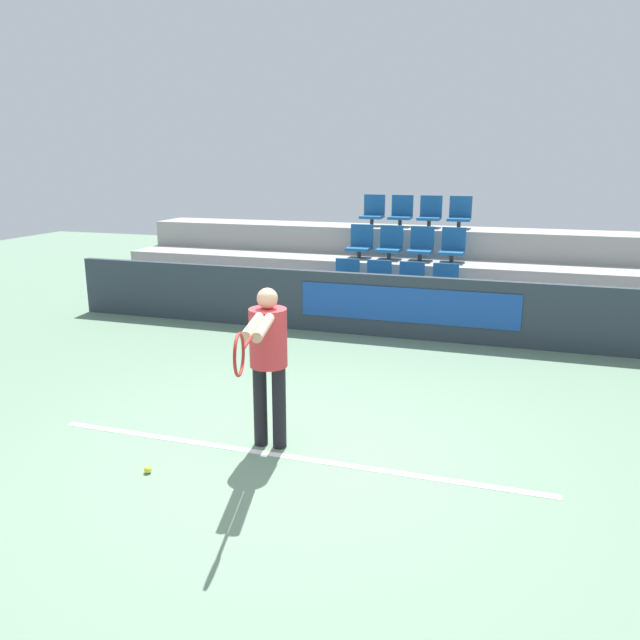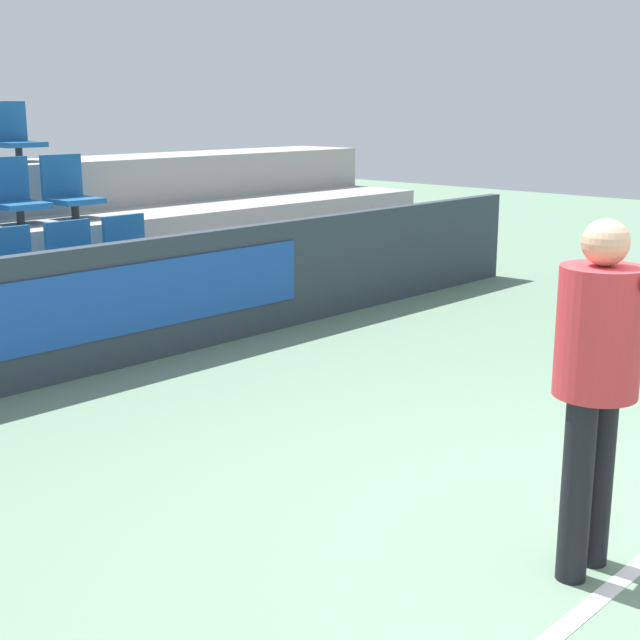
{
  "view_description": "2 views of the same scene",
  "coord_description": "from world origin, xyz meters",
  "px_view_note": "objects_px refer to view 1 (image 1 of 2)",
  "views": [
    {
      "loc": [
        1.91,
        -4.88,
        2.66
      ],
      "look_at": [
        -0.3,
        2.0,
        0.8
      ],
      "focal_mm": 35.0,
      "sensor_mm": 36.0,
      "label": 1
    },
    {
      "loc": [
        -3.57,
        -1.39,
        1.98
      ],
      "look_at": [
        -0.04,
        1.96,
        0.8
      ],
      "focal_mm": 50.0,
      "sensor_mm": 36.0,
      "label": 2
    }
  ],
  "objects_px": {
    "stadium_chair_8": "(373,212)",
    "tennis_player": "(267,352)",
    "stadium_chair_1": "(377,281)",
    "stadium_chair_10": "(430,214)",
    "stadium_chair_11": "(460,214)",
    "stadium_chair_6": "(421,246)",
    "stadium_chair_9": "(401,213)",
    "stadium_chair_7": "(453,247)",
    "tennis_ball": "(148,470)",
    "stadium_chair_2": "(410,283)",
    "stadium_chair_0": "(346,279)",
    "stadium_chair_3": "(444,285)",
    "stadium_chair_5": "(390,245)",
    "stadium_chair_4": "(360,243)"
  },
  "relations": [
    {
      "from": "stadium_chair_3",
      "to": "tennis_ball",
      "type": "relative_size",
      "value": 8.76
    },
    {
      "from": "stadium_chair_5",
      "to": "stadium_chair_4",
      "type": "bearing_deg",
      "value": 180.0
    },
    {
      "from": "stadium_chair_9",
      "to": "stadium_chair_11",
      "type": "relative_size",
      "value": 1.0
    },
    {
      "from": "stadium_chair_0",
      "to": "tennis_ball",
      "type": "bearing_deg",
      "value": -92.25
    },
    {
      "from": "stadium_chair_3",
      "to": "stadium_chair_10",
      "type": "height_order",
      "value": "stadium_chair_10"
    },
    {
      "from": "stadium_chair_0",
      "to": "stadium_chair_3",
      "type": "bearing_deg",
      "value": 0.0
    },
    {
      "from": "stadium_chair_6",
      "to": "tennis_player",
      "type": "height_order",
      "value": "tennis_player"
    },
    {
      "from": "stadium_chair_2",
      "to": "tennis_player",
      "type": "distance_m",
      "value": 4.9
    },
    {
      "from": "stadium_chair_1",
      "to": "stadium_chair_7",
      "type": "bearing_deg",
      "value": 41.5
    },
    {
      "from": "stadium_chair_8",
      "to": "tennis_ball",
      "type": "distance_m",
      "value": 7.75
    },
    {
      "from": "stadium_chair_8",
      "to": "stadium_chair_11",
      "type": "distance_m",
      "value": 1.64
    },
    {
      "from": "stadium_chair_10",
      "to": "stadium_chair_11",
      "type": "height_order",
      "value": "same"
    },
    {
      "from": "stadium_chair_7",
      "to": "tennis_player",
      "type": "relative_size",
      "value": 0.37
    },
    {
      "from": "stadium_chair_3",
      "to": "tennis_player",
      "type": "bearing_deg",
      "value": -101.86
    },
    {
      "from": "stadium_chair_8",
      "to": "stadium_chair_11",
      "type": "height_order",
      "value": "same"
    },
    {
      "from": "stadium_chair_0",
      "to": "tennis_ball",
      "type": "distance_m",
      "value": 5.68
    },
    {
      "from": "stadium_chair_3",
      "to": "stadium_chair_8",
      "type": "xyz_separation_m",
      "value": [
        -1.64,
        1.93,
        0.96
      ]
    },
    {
      "from": "stadium_chair_7",
      "to": "stadium_chair_0",
      "type": "bearing_deg",
      "value": -149.46
    },
    {
      "from": "tennis_ball",
      "to": "stadium_chair_5",
      "type": "bearing_deg",
      "value": 83.38
    },
    {
      "from": "stadium_chair_6",
      "to": "stadium_chair_9",
      "type": "xyz_separation_m",
      "value": [
        -0.55,
        0.96,
        0.48
      ]
    },
    {
      "from": "stadium_chair_8",
      "to": "stadium_chair_2",
      "type": "bearing_deg",
      "value": -60.53
    },
    {
      "from": "stadium_chair_9",
      "to": "stadium_chair_1",
      "type": "bearing_deg",
      "value": -90.0
    },
    {
      "from": "stadium_chair_0",
      "to": "stadium_chair_7",
      "type": "relative_size",
      "value": 1.0
    },
    {
      "from": "stadium_chair_5",
      "to": "stadium_chair_11",
      "type": "relative_size",
      "value": 1.0
    },
    {
      "from": "stadium_chair_1",
      "to": "stadium_chair_5",
      "type": "xyz_separation_m",
      "value": [
        0.0,
        0.96,
        0.48
      ]
    },
    {
      "from": "stadium_chair_2",
      "to": "tennis_player",
      "type": "xyz_separation_m",
      "value": [
        -0.48,
        -4.87,
        0.24
      ]
    },
    {
      "from": "stadium_chair_9",
      "to": "tennis_player",
      "type": "relative_size",
      "value": 0.37
    },
    {
      "from": "stadium_chair_9",
      "to": "stadium_chair_2",
      "type": "bearing_deg",
      "value": -74.22
    },
    {
      "from": "stadium_chair_4",
      "to": "stadium_chair_7",
      "type": "relative_size",
      "value": 1.0
    },
    {
      "from": "stadium_chair_3",
      "to": "tennis_ball",
      "type": "height_order",
      "value": "stadium_chair_3"
    },
    {
      "from": "stadium_chair_0",
      "to": "stadium_chair_5",
      "type": "relative_size",
      "value": 1.0
    },
    {
      "from": "stadium_chair_3",
      "to": "stadium_chair_5",
      "type": "relative_size",
      "value": 1.0
    },
    {
      "from": "stadium_chair_2",
      "to": "stadium_chair_3",
      "type": "bearing_deg",
      "value": 0.0
    },
    {
      "from": "stadium_chair_10",
      "to": "stadium_chair_2",
      "type": "bearing_deg",
      "value": -90.0
    },
    {
      "from": "stadium_chair_6",
      "to": "stadium_chair_8",
      "type": "bearing_deg",
      "value": 138.5
    },
    {
      "from": "stadium_chair_4",
      "to": "stadium_chair_5",
      "type": "bearing_deg",
      "value": 0.0
    },
    {
      "from": "stadium_chair_0",
      "to": "stadium_chair_6",
      "type": "xyz_separation_m",
      "value": [
        1.09,
        0.96,
        0.48
      ]
    },
    {
      "from": "stadium_chair_7",
      "to": "tennis_ball",
      "type": "distance_m",
      "value": 6.96
    },
    {
      "from": "stadium_chair_10",
      "to": "tennis_ball",
      "type": "bearing_deg",
      "value": -99.83
    },
    {
      "from": "stadium_chair_8",
      "to": "tennis_ball",
      "type": "height_order",
      "value": "stadium_chair_8"
    },
    {
      "from": "stadium_chair_10",
      "to": "stadium_chair_11",
      "type": "relative_size",
      "value": 1.0
    },
    {
      "from": "stadium_chair_1",
      "to": "stadium_chair_0",
      "type": "bearing_deg",
      "value": 180.0
    },
    {
      "from": "stadium_chair_3",
      "to": "stadium_chair_6",
      "type": "xyz_separation_m",
      "value": [
        -0.55,
        0.96,
        0.48
      ]
    },
    {
      "from": "stadium_chair_2",
      "to": "stadium_chair_7",
      "type": "bearing_deg",
      "value": 60.53
    },
    {
      "from": "tennis_player",
      "to": "stadium_chair_0",
      "type": "bearing_deg",
      "value": 84.0
    },
    {
      "from": "stadium_chair_2",
      "to": "stadium_chair_6",
      "type": "bearing_deg",
      "value": 90.0
    },
    {
      "from": "stadium_chair_1",
      "to": "stadium_chair_8",
      "type": "height_order",
      "value": "stadium_chair_8"
    },
    {
      "from": "stadium_chair_4",
      "to": "stadium_chair_8",
      "type": "xyz_separation_m",
      "value": [
        0.0,
        0.96,
        0.48
      ]
    },
    {
      "from": "stadium_chair_8",
      "to": "tennis_player",
      "type": "relative_size",
      "value": 0.37
    },
    {
      "from": "stadium_chair_1",
      "to": "stadium_chair_2",
      "type": "height_order",
      "value": "same"
    }
  ]
}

